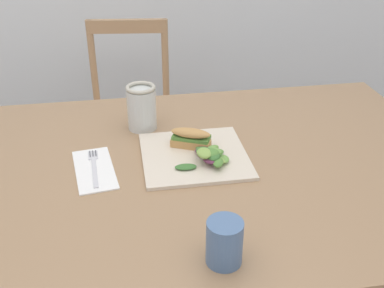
% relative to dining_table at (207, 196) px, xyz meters
% --- Properties ---
extents(dining_table, '(1.41, 0.97, 0.74)m').
position_rel_dining_table_xyz_m(dining_table, '(0.00, 0.00, 0.00)').
color(dining_table, '#997551').
rests_on(dining_table, ground).
extents(chair_wooden_far, '(0.45, 0.45, 0.87)m').
position_rel_dining_table_xyz_m(chair_wooden_far, '(-0.18, 0.93, -0.18)').
color(chair_wooden_far, tan).
rests_on(chair_wooden_far, ground).
extents(plate_lunch, '(0.29, 0.29, 0.01)m').
position_rel_dining_table_xyz_m(plate_lunch, '(-0.03, 0.04, 0.11)').
color(plate_lunch, beige).
rests_on(plate_lunch, dining_table).
extents(sandwich_half_front, '(0.12, 0.09, 0.06)m').
position_rel_dining_table_xyz_m(sandwich_half_front, '(-0.03, 0.08, 0.15)').
color(sandwich_half_front, tan).
rests_on(sandwich_half_front, plate_lunch).
extents(salad_mixed_greens, '(0.15, 0.16, 0.04)m').
position_rel_dining_table_xyz_m(salad_mixed_greens, '(0.00, -0.00, 0.14)').
color(salad_mixed_greens, '#518438').
rests_on(salad_mixed_greens, plate_lunch).
extents(napkin_folded, '(0.13, 0.23, 0.00)m').
position_rel_dining_table_xyz_m(napkin_folded, '(-0.30, 0.02, 0.11)').
color(napkin_folded, white).
rests_on(napkin_folded, dining_table).
extents(fork_on_napkin, '(0.03, 0.19, 0.00)m').
position_rel_dining_table_xyz_m(fork_on_napkin, '(-0.31, 0.04, 0.11)').
color(fork_on_napkin, silver).
rests_on(fork_on_napkin, napkin_folded).
extents(mason_jar_iced_tea, '(0.09, 0.09, 0.14)m').
position_rel_dining_table_xyz_m(mason_jar_iced_tea, '(-0.16, 0.24, 0.17)').
color(mason_jar_iced_tea, gold).
rests_on(mason_jar_iced_tea, dining_table).
extents(cup_extra_side, '(0.07, 0.07, 0.10)m').
position_rel_dining_table_xyz_m(cup_extra_side, '(-0.04, -0.37, 0.16)').
color(cup_extra_side, '#4C6B93').
rests_on(cup_extra_side, dining_table).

